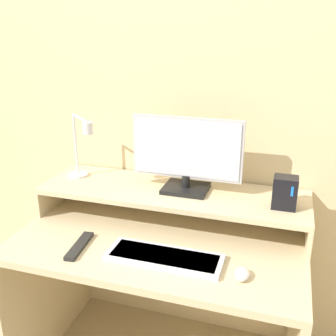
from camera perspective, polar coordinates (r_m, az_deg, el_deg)
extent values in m
cube|color=beige|center=(1.81, 2.65, 11.27)|extent=(6.00, 0.05, 2.50)
cube|color=beige|center=(1.65, -1.15, -10.31)|extent=(1.17, 0.69, 0.03)
cube|color=beige|center=(2.07, -16.86, -15.96)|extent=(0.03, 0.69, 0.68)
cube|color=beige|center=(1.99, -15.54, -3.27)|extent=(0.02, 0.36, 0.12)
cube|color=beige|center=(1.70, 19.70, -7.79)|extent=(0.02, 0.36, 0.12)
cube|color=beige|center=(1.73, 0.60, -3.55)|extent=(1.17, 0.36, 0.02)
cube|color=black|center=(1.72, 2.61, -2.96)|extent=(0.19, 0.16, 0.02)
cylinder|color=black|center=(1.71, 2.63, -1.87)|extent=(0.04, 0.04, 0.05)
cube|color=#B7B7BC|center=(1.67, 2.75, 2.90)|extent=(0.48, 0.02, 0.27)
cube|color=silver|center=(1.66, 2.65, 2.80)|extent=(0.46, 0.01, 0.24)
cylinder|color=silver|center=(1.94, -12.89, -0.94)|extent=(0.09, 0.09, 0.01)
cylinder|color=silver|center=(1.89, -13.23, 3.28)|extent=(0.01, 0.01, 0.29)
cylinder|color=silver|center=(1.77, -12.63, 7.04)|extent=(0.14, 0.12, 0.01)
cylinder|color=silver|center=(1.70, -11.55, 5.71)|extent=(0.04, 0.04, 0.05)
cube|color=black|center=(1.61, 16.60, -3.41)|extent=(0.09, 0.08, 0.13)
cube|color=#1972F2|center=(1.56, 17.58, -3.28)|extent=(0.01, 0.00, 0.04)
cube|color=silver|center=(1.49, -0.53, -12.84)|extent=(0.43, 0.15, 0.02)
cube|color=#AFAFB3|center=(1.49, -0.53, -12.67)|extent=(0.40, 0.12, 0.01)
ellipsoid|color=white|center=(1.42, 10.68, -14.88)|extent=(0.05, 0.08, 0.03)
cube|color=black|center=(1.60, -12.73, -10.96)|extent=(0.06, 0.20, 0.02)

